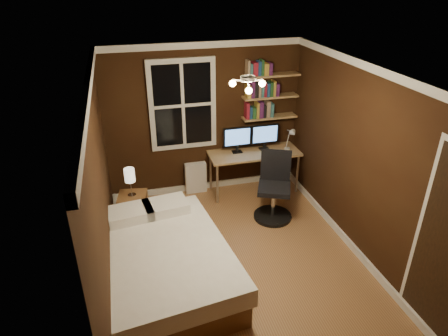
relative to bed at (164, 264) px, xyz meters
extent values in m
plane|color=brown|center=(1.00, 0.11, -0.30)|extent=(4.20, 4.20, 0.00)
cube|color=black|center=(1.00, 2.21, 0.95)|extent=(3.20, 0.04, 2.50)
cube|color=black|center=(-0.60, 0.11, 0.95)|extent=(0.04, 4.20, 2.50)
cube|color=black|center=(2.60, 0.11, 0.95)|extent=(0.04, 4.20, 2.50)
cube|color=white|center=(1.00, 0.11, 2.20)|extent=(3.20, 4.20, 0.02)
cube|color=silver|center=(0.65, 2.18, 1.25)|extent=(1.06, 0.06, 1.46)
cube|color=#A27D4E|center=(2.08, 2.09, 0.95)|extent=(0.92, 0.22, 0.03)
cube|color=#A27D4E|center=(2.08, 2.09, 1.30)|extent=(0.92, 0.22, 0.03)
cube|color=#A27D4E|center=(2.08, 2.09, 1.65)|extent=(0.92, 0.22, 0.03)
cube|color=brown|center=(0.00, -0.03, -0.14)|extent=(1.62, 2.13, 0.32)
cube|color=silver|center=(0.00, -0.03, 0.14)|extent=(1.71, 2.20, 0.24)
cube|color=white|center=(-0.33, 0.70, 0.33)|extent=(0.62, 0.46, 0.14)
cube|color=white|center=(0.14, 0.76, 0.33)|extent=(0.62, 0.46, 0.14)
cube|color=brown|center=(-0.28, 1.37, -0.04)|extent=(0.47, 0.47, 0.51)
cube|color=silver|center=(0.81, 2.11, -0.03)|extent=(0.36, 0.13, 0.54)
cube|color=#A27D4E|center=(1.78, 1.91, 0.41)|extent=(1.52, 0.57, 0.04)
cylinder|color=beige|center=(1.08, 1.66, 0.05)|extent=(0.04, 0.04, 0.68)
cylinder|color=beige|center=(2.48, 1.66, 0.05)|extent=(0.04, 0.04, 0.68)
cylinder|color=beige|center=(1.08, 2.15, 0.05)|extent=(0.04, 0.04, 0.68)
cylinder|color=beige|center=(2.48, 2.15, 0.05)|extent=(0.04, 0.04, 0.68)
cylinder|color=black|center=(1.80, 1.01, -0.27)|extent=(0.58, 0.58, 0.05)
cylinder|color=silver|center=(1.80, 1.01, -0.03)|extent=(0.06, 0.06, 0.43)
cube|color=black|center=(1.80, 1.01, 0.23)|extent=(0.62, 0.62, 0.08)
cube|color=black|center=(1.88, 1.20, 0.51)|extent=(0.44, 0.23, 0.50)
camera|label=1|loc=(-0.26, -3.81, 3.20)|focal=32.00mm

